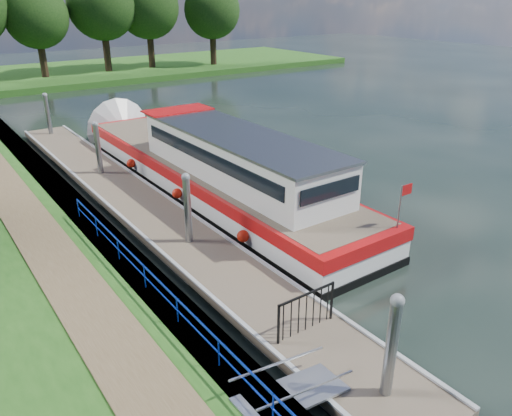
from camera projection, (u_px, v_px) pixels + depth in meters
ground at (367, 393)px, 11.54m from camera, size 160.00×160.00×0.00m
bank_edge at (63, 200)px, 21.23m from camera, size 1.10×90.00×0.78m
far_bank at (99, 71)px, 56.66m from camera, size 60.00×18.00×0.60m
footpath at (66, 274)px, 14.85m from camera, size 1.60×40.00×0.05m
blue_fence at (196, 324)px, 11.79m from camera, size 0.04×18.04×0.72m
pontoon at (139, 206)px, 21.18m from camera, size 2.50×30.00×0.56m
mooring_piles at (136, 182)px, 20.74m from camera, size 0.30×27.30×3.55m
gangway at (292, 393)px, 10.68m from camera, size 2.58×1.00×0.92m
gate_panel at (306, 306)px, 12.73m from camera, size 1.85×0.05×1.15m
barge at (203, 166)px, 23.25m from camera, size 4.36×21.15×4.78m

